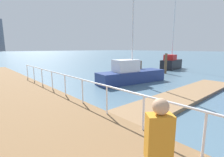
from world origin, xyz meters
TOP-DOWN VIEW (x-y plane):
  - ground_plane at (0.00, 20.00)m, footprint 300.00×300.00m
  - floating_dock at (2.29, 9.14)m, footprint 11.58×2.00m
  - boardwalk_railing at (-3.15, 7.80)m, footprint 0.06×23.34m
  - dock_piling_2 at (4.89, 14.43)m, footprint 0.27×0.27m
  - dock_piling_4 at (9.72, 14.74)m, footprint 0.27×0.27m
  - moored_boat_1 at (3.14, 13.98)m, footprint 6.16×2.52m
  - moored_boat_2 at (13.98, 16.44)m, footprint 4.27×2.23m
  - pedestrian_0 at (-4.99, 6.13)m, footprint 0.42×0.39m

SIDE VIEW (x-z plane):
  - ground_plane at x=0.00m, z-range 0.00..0.00m
  - floating_dock at x=2.29m, z-range 0.00..0.18m
  - moored_boat_1 at x=3.14m, z-range -2.93..4.31m
  - moored_boat_2 at x=13.98m, z-range -3.53..5.14m
  - dock_piling_2 at x=4.89m, z-range 0.00..1.67m
  - dock_piling_4 at x=9.72m, z-range 0.00..2.22m
  - boardwalk_railing at x=-3.15m, z-range 0.70..1.78m
  - pedestrian_0 at x=-4.99m, z-range 0.44..2.17m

